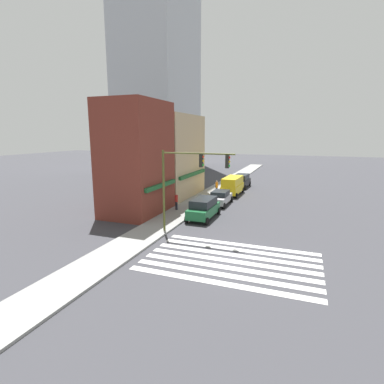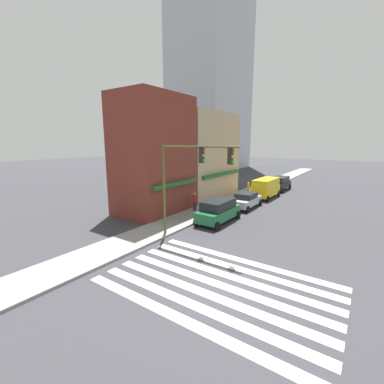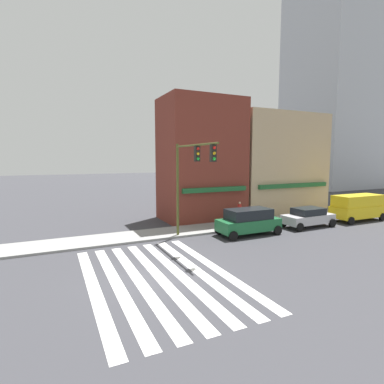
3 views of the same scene
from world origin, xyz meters
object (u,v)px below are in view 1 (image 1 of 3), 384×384
sedan_silver (220,197)px  suv_black (241,181)px  pedestrian_orange_vest (217,187)px  pedestrian_red_jacket (176,201)px  traffic_signal (188,174)px  suv_green (204,208)px  van_yellow (232,185)px

sedan_silver → suv_black: 11.88m
pedestrian_orange_vest → pedestrian_red_jacket: (-9.41, 1.61, 0.00)m
pedestrian_orange_vest → suv_black: bearing=140.6°
traffic_signal → suv_black: bearing=0.9°
suv_black → pedestrian_red_jacket: (-16.27, 3.47, 0.04)m
traffic_signal → suv_black: size_ratio=1.40×
suv_black → pedestrian_orange_vest: suv_black is taller
suv_green → sedan_silver: suv_green is taller
pedestrian_orange_vest → van_yellow: bearing=93.9°
sedan_silver → van_yellow: size_ratio=0.88×
suv_green → pedestrian_orange_vest: size_ratio=2.66×
pedestrian_orange_vest → pedestrian_red_jacket: 9.55m
sedan_silver → suv_black: size_ratio=0.93×
sedan_silver → pedestrian_orange_vest: 5.36m
suv_green → van_yellow: 11.97m
traffic_signal → pedestrian_red_jacket: bearing=30.4°
van_yellow → pedestrian_red_jacket: 10.98m
suv_black → pedestrian_red_jacket: bearing=169.3°
traffic_signal → van_yellow: bearing=1.2°
suv_green → van_yellow: van_yellow is taller
sedan_silver → suv_green: bearing=179.3°
pedestrian_red_jacket → pedestrian_orange_vest: bearing=-149.1°
suv_black → pedestrian_orange_vest: 7.11m
traffic_signal → pedestrian_orange_vest: traffic_signal is taller
sedan_silver → suv_black: (11.88, 0.00, 0.19)m
traffic_signal → suv_green: traffic_signal is taller
sedan_silver → pedestrian_orange_vest: (5.02, 1.86, 0.23)m
suv_green → van_yellow: size_ratio=0.94×
sedan_silver → van_yellow: van_yellow is taller
pedestrian_orange_vest → pedestrian_red_jacket: bearing=-33.9°
pedestrian_orange_vest → suv_green: bearing=-14.6°
suv_green → pedestrian_red_jacket: bearing=66.1°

